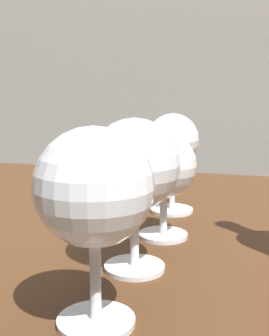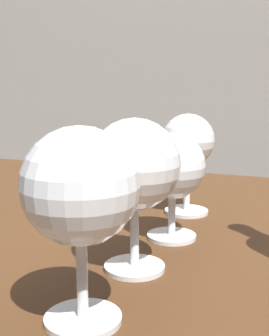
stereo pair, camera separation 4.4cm
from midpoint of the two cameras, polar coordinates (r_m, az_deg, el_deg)
name	(u,v)px [view 2 (the right image)]	position (r m, az deg, el deg)	size (l,w,h in m)	color
dining_table	(224,304)	(0.63, 13.41, -16.58)	(1.33, 0.76, 0.74)	#472B16
wine_glass_port	(80,191)	(0.34, -3.25, -2.94)	(0.09, 0.09, 0.16)	white
wine_glass_merlot	(134,166)	(0.44, 2.86, 0.18)	(0.09, 0.09, 0.15)	white
wine_glass_pinot	(173,168)	(0.54, 7.19, -0.07)	(0.08, 0.08, 0.13)	white
wine_glass_white	(188,143)	(0.65, 8.74, 3.12)	(0.08, 0.08, 0.15)	white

